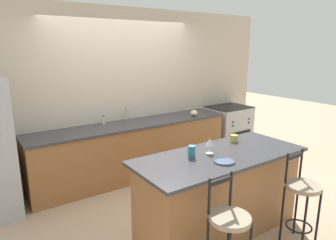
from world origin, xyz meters
TOP-DOWN VIEW (x-y plane):
  - ground_plane at (0.00, 0.00)m, footprint 18.00×18.00m
  - wall_back at (0.00, 0.72)m, footprint 6.00×0.07m
  - back_counter at (0.00, 0.39)m, footprint 3.33×0.71m
  - sink_faucet at (0.00, 0.59)m, footprint 0.02×0.13m
  - kitchen_island at (0.08, -1.53)m, footprint 1.99×0.84m
  - oven_range at (2.15, 0.37)m, footprint 0.79×0.68m
  - bar_stool_near at (-0.45, -2.20)m, footprint 0.35×0.35m
  - bar_stool_far at (0.61, -2.20)m, footprint 0.35×0.35m
  - dinner_plate at (-0.06, -1.72)m, footprint 0.22×0.22m
  - wine_glass at (-0.01, -1.44)m, footprint 0.08×0.08m
  - coffee_mug at (0.53, -1.29)m, footprint 0.13×0.10m
  - tumbler_cup at (-0.24, -1.42)m, footprint 0.08×0.08m
  - pumpkin_decoration at (1.14, 0.24)m, footprint 0.13×0.13m
  - soap_bottle at (-0.41, 0.59)m, footprint 0.04×0.04m

SIDE VIEW (x-z plane):
  - ground_plane at x=0.00m, z-range 0.00..0.00m
  - back_counter at x=0.00m, z-range 0.00..0.90m
  - oven_range at x=2.15m, z-range 0.00..0.93m
  - kitchen_island at x=0.08m, z-range 0.00..0.94m
  - bar_stool_near at x=-0.45m, z-range 0.05..1.07m
  - bar_stool_far at x=0.61m, z-range 0.05..1.07m
  - dinner_plate at x=-0.06m, z-range 0.93..0.95m
  - pumpkin_decoration at x=1.14m, z-range 0.89..1.01m
  - soap_bottle at x=-0.41m, z-range 0.89..1.02m
  - coffee_mug at x=0.53m, z-range 0.93..1.02m
  - tumbler_cup at x=-0.24m, z-range 0.93..1.06m
  - sink_faucet at x=0.00m, z-range 0.92..1.14m
  - wine_glass at x=-0.01m, z-range 0.97..1.15m
  - wall_back at x=0.00m, z-range 0.00..2.70m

